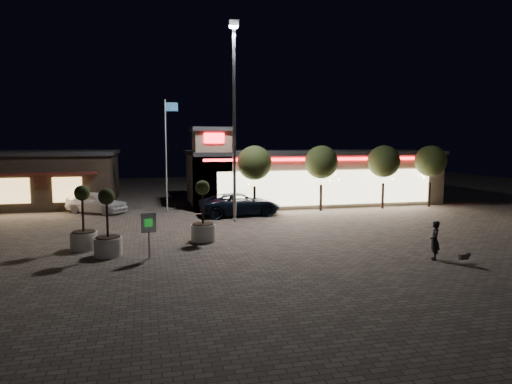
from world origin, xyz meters
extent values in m
plane|color=#685E54|center=(0.00, 0.00, 0.00)|extent=(90.00, 90.00, 0.00)
cube|color=gray|center=(10.00, 16.00, 2.00)|extent=(20.00, 8.00, 4.00)
cube|color=#262628|center=(10.00, 16.00, 4.15)|extent=(20.40, 8.40, 0.30)
cube|color=#F9EABB|center=(10.00, 11.95, 1.60)|extent=(17.00, 0.12, 2.60)
cube|color=red|center=(10.00, 11.92, 3.75)|extent=(19.00, 0.10, 0.18)
cube|color=gray|center=(1.30, 13.30, 2.90)|extent=(2.60, 2.60, 5.80)
cube|color=#262628|center=(1.30, 13.30, 5.95)|extent=(3.00, 3.00, 0.30)
cube|color=red|center=(1.30, 11.95, 5.30)|extent=(1.40, 0.10, 0.70)
cube|color=#382D23|center=(-14.00, 20.00, 2.00)|extent=(16.00, 10.00, 4.00)
cube|color=#262628|center=(-14.00, 20.00, 4.15)|extent=(16.40, 10.40, 0.30)
cube|color=#F5C16E|center=(-12.50, 14.95, 1.60)|extent=(2.00, 0.12, 1.80)
cube|color=#F5C16E|center=(-9.00, 14.95, 1.60)|extent=(2.00, 0.12, 1.80)
cylinder|color=gray|center=(2.00, 8.00, 6.00)|extent=(0.20, 0.20, 12.00)
cube|color=gray|center=(2.00, 8.00, 12.20)|extent=(0.60, 0.40, 0.35)
cube|color=white|center=(2.00, 8.00, 12.00)|extent=(0.45, 0.30, 0.08)
cylinder|color=white|center=(-2.00, 13.00, 4.00)|extent=(0.10, 0.10, 8.00)
cube|color=#296197|center=(-1.55, 13.00, 7.50)|extent=(0.90, 0.04, 0.60)
cylinder|color=#332319|center=(4.00, 11.00, 0.96)|extent=(0.20, 0.20, 1.92)
sphere|color=#2D3819|center=(4.00, 11.00, 3.58)|extent=(2.42, 2.42, 2.42)
cylinder|color=#332319|center=(9.00, 11.00, 0.96)|extent=(0.20, 0.20, 1.92)
sphere|color=#2D3819|center=(9.00, 11.00, 3.58)|extent=(2.42, 2.42, 2.42)
cylinder|color=#332319|center=(14.00, 11.00, 0.96)|extent=(0.20, 0.20, 1.92)
sphere|color=#2D3819|center=(14.00, 11.00, 3.58)|extent=(2.42, 2.42, 2.42)
cylinder|color=#332319|center=(18.00, 11.00, 0.96)|extent=(0.20, 0.20, 1.92)
sphere|color=#2D3819|center=(18.00, 11.00, 3.58)|extent=(2.42, 2.42, 2.42)
imported|color=black|center=(2.80, 10.30, 0.78)|extent=(5.79, 3.05, 1.55)
imported|color=white|center=(-6.91, 13.73, 0.77)|extent=(4.75, 4.09, 1.54)
imported|color=black|center=(8.59, -3.24, 0.84)|extent=(0.62, 0.73, 1.69)
cube|color=#59514C|center=(9.50, -3.97, 0.26)|extent=(0.42, 0.19, 0.22)
sphere|color=#59514C|center=(9.74, -3.95, 0.35)|extent=(0.19, 0.19, 0.19)
cylinder|color=silver|center=(-6.33, 2.28, 0.41)|extent=(1.24, 1.24, 0.83)
cylinder|color=black|center=(-6.33, 2.28, 0.85)|extent=(1.08, 1.08, 0.06)
cylinder|color=#332319|center=(-6.33, 2.28, 1.81)|extent=(0.10, 0.10, 1.86)
sphere|color=#2D3819|center=(-6.33, 2.28, 2.69)|extent=(0.72, 0.72, 0.72)
cylinder|color=silver|center=(-5.12, 0.78, 0.41)|extent=(1.23, 1.23, 0.82)
cylinder|color=black|center=(-5.12, 0.78, 0.84)|extent=(1.07, 1.07, 0.06)
cylinder|color=#332319|center=(-5.12, 0.78, 1.79)|extent=(0.10, 0.10, 1.84)
sphere|color=#2D3819|center=(-5.12, 0.78, 2.66)|extent=(0.72, 0.72, 0.72)
cylinder|color=silver|center=(-0.64, 2.86, 0.42)|extent=(1.27, 1.27, 0.85)
cylinder|color=black|center=(-0.64, 2.86, 0.87)|extent=(1.10, 1.10, 0.06)
cylinder|color=#332319|center=(-0.64, 2.86, 1.85)|extent=(0.11, 0.11, 1.90)
sphere|color=#2D3819|center=(-0.64, 2.86, 2.75)|extent=(0.74, 0.74, 0.74)
cylinder|color=gray|center=(-3.35, -0.12, 0.61)|extent=(0.08, 0.08, 1.22)
cube|color=white|center=(-3.35, -0.12, 1.58)|extent=(0.65, 0.23, 0.86)
cube|color=#189424|center=(-3.35, -0.16, 1.58)|extent=(0.35, 0.11, 0.36)
camera|label=1|loc=(-3.35, -20.12, 5.09)|focal=32.00mm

